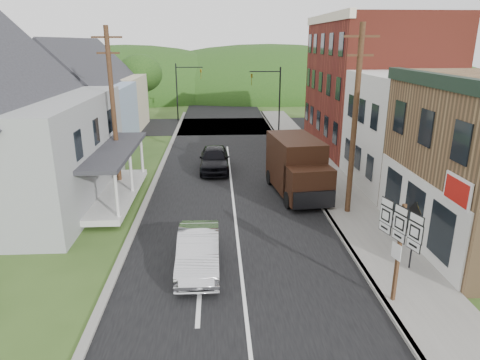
{
  "coord_description": "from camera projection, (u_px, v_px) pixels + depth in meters",
  "views": [
    {
      "loc": [
        -0.82,
        -15.92,
        8.19
      ],
      "look_at": [
        0.19,
        2.48,
        2.2
      ],
      "focal_mm": 32.0,
      "sensor_mm": 36.0,
      "label": 1
    }
  ],
  "objects": [
    {
      "name": "ground",
      "position": [
        239.0,
        249.0,
        17.7
      ],
      "size": [
        120.0,
        120.0,
        0.0
      ],
      "primitive_type": "plane",
      "color": "#2D4719",
      "rests_on": "ground"
    },
    {
      "name": "dark_sedan",
      "position": [
        214.0,
        159.0,
        28.2
      ],
      "size": [
        1.9,
        4.73,
        1.61
      ],
      "primitive_type": "imported",
      "rotation": [
        0.0,
        0.0,
        -0.0
      ],
      "color": "black",
      "rests_on": "ground"
    },
    {
      "name": "traffic_signal_right",
      "position": [
        272.0,
        92.0,
        39.07
      ],
      "size": [
        2.87,
        0.2,
        6.0
      ],
      "color": "black",
      "rests_on": "ground"
    },
    {
      "name": "silver_sedan",
      "position": [
        199.0,
        251.0,
        15.98
      ],
      "size": [
        1.55,
        4.39,
        1.44
      ],
      "primitive_type": "imported",
      "rotation": [
        0.0,
        0.0,
        0.01
      ],
      "color": "silver",
      "rests_on": "ground"
    },
    {
      "name": "warning_sign",
      "position": [
        414.0,
        226.0,
        15.42
      ],
      "size": [
        0.17,
        0.72,
        2.64
      ],
      "rotation": [
        0.0,
        0.0,
        0.18
      ],
      "color": "black",
      "rests_on": "sidewalk_right"
    },
    {
      "name": "cross_road",
      "position": [
        225.0,
        126.0,
        43.33
      ],
      "size": [
        60.0,
        9.0,
        0.02
      ],
      "primitive_type": "cube",
      "color": "black",
      "rests_on": "ground"
    },
    {
      "name": "delivery_van",
      "position": [
        297.0,
        167.0,
        23.52
      ],
      "size": [
        2.92,
        5.86,
        3.15
      ],
      "rotation": [
        0.0,
        0.0,
        0.12
      ],
      "color": "black",
      "rests_on": "ground"
    },
    {
      "name": "house_cream",
      "position": [
        104.0,
        91.0,
        40.64
      ],
      "size": [
        7.14,
        8.16,
        7.28
      ],
      "color": "#BEB393",
      "rests_on": "ground"
    },
    {
      "name": "traffic_signal_left",
      "position": [
        183.0,
        85.0,
        45.27
      ],
      "size": [
        2.87,
        0.2,
        6.0
      ],
      "color": "black",
      "rests_on": "ground"
    },
    {
      "name": "storefront_white",
      "position": [
        429.0,
        132.0,
        24.4
      ],
      "size": [
        8.0,
        7.0,
        6.5
      ],
      "primitive_type": "cube",
      "color": "silver",
      "rests_on": "ground"
    },
    {
      "name": "forested_ridge",
      "position": [
        221.0,
        94.0,
        69.92
      ],
      "size": [
        90.0,
        30.0,
        16.0
      ],
      "primitive_type": "ellipsoid",
      "color": "#13340F",
      "rests_on": "ground"
    },
    {
      "name": "house_blue",
      "position": [
        81.0,
        104.0,
        32.12
      ],
      "size": [
        7.14,
        8.16,
        7.28
      ],
      "color": "#7E94AC",
      "rests_on": "ground"
    },
    {
      "name": "curb_right",
      "position": [
        308.0,
        184.0,
        25.51
      ],
      "size": [
        0.2,
        55.0,
        0.15
      ],
      "primitive_type": "cube",
      "color": "slate",
      "rests_on": "ground"
    },
    {
      "name": "utility_pole_left",
      "position": [
        113.0,
        109.0,
        23.51
      ],
      "size": [
        1.6,
        0.26,
        9.0
      ],
      "color": "#472D19",
      "rests_on": "ground"
    },
    {
      "name": "road",
      "position": [
        230.0,
        176.0,
        27.19
      ],
      "size": [
        9.0,
        90.0,
        0.02
      ],
      "primitive_type": "cube",
      "color": "black",
      "rests_on": "ground"
    },
    {
      "name": "tree_left_d",
      "position": [
        140.0,
        73.0,
        46.1
      ],
      "size": [
        4.8,
        4.8,
        6.94
      ],
      "color": "#382616",
      "rests_on": "ground"
    },
    {
      "name": "sidewalk_right",
      "position": [
        330.0,
        184.0,
        25.58
      ],
      "size": [
        2.8,
        55.0,
        0.15
      ],
      "primitive_type": "cube",
      "color": "slate",
      "rests_on": "ground"
    },
    {
      "name": "curb_left",
      "position": [
        152.0,
        187.0,
        25.03
      ],
      "size": [
        0.3,
        55.0,
        0.12
      ],
      "primitive_type": "cube",
      "color": "slate",
      "rests_on": "ground"
    },
    {
      "name": "storefront_red",
      "position": [
        374.0,
        85.0,
        32.88
      ],
      "size": [
        8.0,
        12.0,
        10.0
      ],
      "primitive_type": "cube",
      "color": "maroon",
      "rests_on": "ground"
    },
    {
      "name": "utility_pole_right",
      "position": [
        355.0,
        121.0,
        19.87
      ],
      "size": [
        1.6,
        0.26,
        9.0
      ],
      "color": "#472D19",
      "rests_on": "ground"
    },
    {
      "name": "route_sign_cluster",
      "position": [
        399.0,
        240.0,
        13.3
      ],
      "size": [
        0.59,
        1.85,
        3.34
      ],
      "rotation": [
        0.0,
        0.0,
        0.28
      ],
      "color": "#472D19",
      "rests_on": "sidewalk_right"
    }
  ]
}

